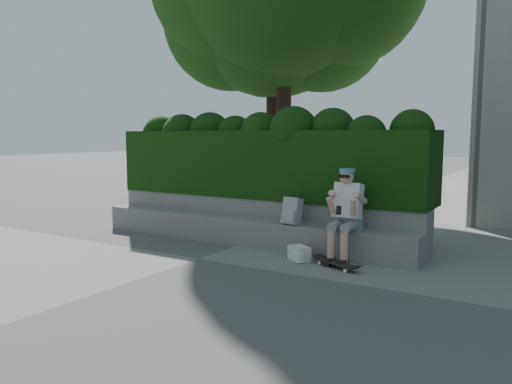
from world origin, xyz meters
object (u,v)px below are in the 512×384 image
Objects in this scene: backpack_ground at (299,253)px; person at (346,211)px; skateboard at (336,263)px; backpack_plaid at (292,211)px.

person is at bearing 65.45° from backpack_ground.
person is 0.94m from backpack_ground.
person is 4.20× the size of backpack_ground.
person is 0.82m from skateboard.
backpack_plaid is (-0.99, 0.53, 0.60)m from skateboard.
skateboard is at bearing 26.42° from backpack_ground.
backpack_ground is (-0.64, 0.10, 0.04)m from skateboard.
backpack_ground reaches higher than skateboard.
skateboard is 1.74× the size of backpack_plaid.
backpack_ground is at bearing -149.98° from person.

